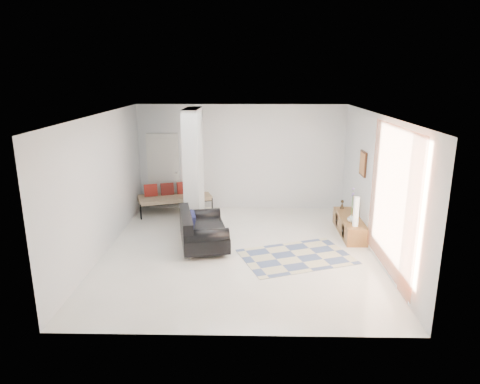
{
  "coord_description": "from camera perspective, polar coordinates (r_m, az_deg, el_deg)",
  "views": [
    {
      "loc": [
        0.21,
        -8.25,
        3.55
      ],
      "look_at": [
        0.02,
        0.6,
        1.1
      ],
      "focal_mm": 32.0,
      "sensor_mm": 36.0,
      "label": 1
    }
  ],
  "objects": [
    {
      "name": "wall_front",
      "position": [
        5.68,
        -0.95,
        -6.78
      ],
      "size": [
        6.0,
        0.0,
        6.0
      ],
      "primitive_type": "plane",
      "rotation": [
        -1.57,
        0.0,
        0.0
      ],
      "color": "silver",
      "rests_on": "ground"
    },
    {
      "name": "hallway_door",
      "position": [
        11.72,
        -10.16,
        2.73
      ],
      "size": [
        0.85,
        0.06,
        2.04
      ],
      "primitive_type": "cube",
      "color": "silver",
      "rests_on": "floor"
    },
    {
      "name": "bronze_figurine",
      "position": [
        10.64,
        13.46,
        -1.61
      ],
      "size": [
        0.12,
        0.12,
        0.21
      ],
      "primitive_type": null,
      "rotation": [
        0.0,
        0.0,
        -0.09
      ],
      "color": "black",
      "rests_on": "media_console"
    },
    {
      "name": "daybed",
      "position": [
        11.49,
        -8.85,
        -0.6
      ],
      "size": [
        2.04,
        1.37,
        0.77
      ],
      "rotation": [
        0.0,
        0.0,
        0.33
      ],
      "color": "black",
      "rests_on": "floor"
    },
    {
      "name": "cylinder_lamp",
      "position": [
        9.45,
        15.23,
        -2.53
      ],
      "size": [
        0.12,
        0.12,
        0.64
      ],
      "primitive_type": "cylinder",
      "color": "white",
      "rests_on": "media_console"
    },
    {
      "name": "area_rug",
      "position": [
        8.77,
        7.52,
        -8.53
      ],
      "size": [
        2.48,
        2.06,
        0.01
      ],
      "primitive_type": "cube",
      "rotation": [
        0.0,
        0.0,
        0.34
      ],
      "color": "#BFB892",
      "rests_on": "floor"
    },
    {
      "name": "wall_right",
      "position": [
        8.9,
        17.8,
        0.72
      ],
      "size": [
        0.0,
        6.0,
        6.0
      ],
      "primitive_type": "plane",
      "rotation": [
        1.57,
        0.0,
        -1.57
      ],
      "color": "silver",
      "rests_on": "ground"
    },
    {
      "name": "wall_art",
      "position": [
        9.81,
        16.09,
        3.67
      ],
      "size": [
        0.04,
        0.45,
        0.55
      ],
      "primitive_type": "cube",
      "color": "#341B0E",
      "rests_on": "wall_right"
    },
    {
      "name": "wall_back",
      "position": [
        11.46,
        0.17,
        4.63
      ],
      "size": [
        6.0,
        0.0,
        6.0
      ],
      "primitive_type": "plane",
      "rotation": [
        1.57,
        0.0,
        0.0
      ],
      "color": "silver",
      "rests_on": "ground"
    },
    {
      "name": "vase",
      "position": [
        9.75,
        14.61,
        -3.38
      ],
      "size": [
        0.18,
        0.18,
        0.17
      ],
      "primitive_type": "imported",
      "rotation": [
        0.0,
        0.0,
        -0.11
      ],
      "color": "white",
      "rests_on": "media_console"
    },
    {
      "name": "partition_column",
      "position": [
        10.17,
        -6.19,
        3.15
      ],
      "size": [
        0.35,
        1.2,
        2.8
      ],
      "primitive_type": "cube",
      "color": "#B7BDBF",
      "rests_on": "floor"
    },
    {
      "name": "media_console",
      "position": [
        10.14,
        14.39,
        -4.32
      ],
      "size": [
        0.45,
        1.63,
        0.8
      ],
      "color": "brown",
      "rests_on": "floor"
    },
    {
      "name": "wall_left",
      "position": [
        9.03,
        -17.93,
        0.91
      ],
      "size": [
        0.0,
        6.0,
        6.0
      ],
      "primitive_type": "plane",
      "rotation": [
        1.57,
        0.0,
        1.57
      ],
      "color": "silver",
      "rests_on": "ground"
    },
    {
      "name": "curtain",
      "position": [
        7.81,
        19.58,
        -1.07
      ],
      "size": [
        0.0,
        2.55,
        2.55
      ],
      "primitive_type": "plane",
      "rotation": [
        1.57,
        0.0,
        1.57
      ],
      "color": "#D96639",
      "rests_on": "wall_right"
    },
    {
      "name": "loveseat",
      "position": [
        9.11,
        -5.28,
        -5.16
      ],
      "size": [
        1.22,
        1.73,
        0.76
      ],
      "rotation": [
        0.0,
        0.0,
        0.21
      ],
      "color": "silver",
      "rests_on": "floor"
    },
    {
      "name": "floor",
      "position": [
        8.99,
        -0.19,
        -7.82
      ],
      "size": [
        6.0,
        6.0,
        0.0
      ],
      "primitive_type": "plane",
      "color": "beige",
      "rests_on": "ground"
    },
    {
      "name": "ceiling",
      "position": [
        8.29,
        -0.21,
        10.26
      ],
      "size": [
        6.0,
        6.0,
        0.0
      ],
      "primitive_type": "plane",
      "rotation": [
        3.14,
        0.0,
        0.0
      ],
      "color": "white",
      "rests_on": "wall_back"
    }
  ]
}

